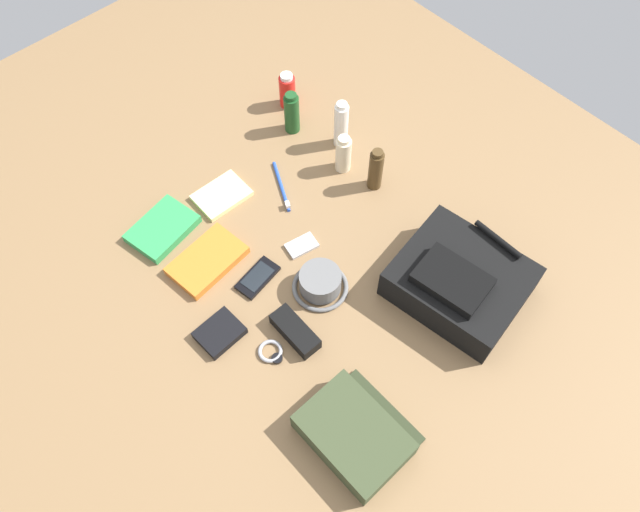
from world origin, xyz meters
name	(u,v)px	position (x,y,z in m)	size (l,w,h in m)	color
ground_plane	(320,266)	(0.00, 0.00, -0.01)	(2.64, 2.02, 0.02)	olive
backpack	(460,281)	(0.31, 0.21, 0.06)	(0.36, 0.32, 0.13)	black
toiletry_pouch	(355,434)	(0.40, -0.26, 0.03)	(0.24, 0.21, 0.07)	#384228
bucket_hat	(320,283)	(0.06, -0.05, 0.03)	(0.15, 0.15, 0.07)	slate
sunscreen_spray	(287,91)	(-0.51, 0.33, 0.06)	(0.05, 0.05, 0.12)	red
shampoo_bottle	(292,113)	(-0.42, 0.27, 0.07)	(0.05, 0.05, 0.14)	#19471E
toothpaste_tube	(341,125)	(-0.27, 0.34, 0.08)	(0.04, 0.04, 0.17)	white
lotion_bottle	(343,154)	(-0.20, 0.28, 0.06)	(0.05, 0.05, 0.13)	beige
cologne_bottle	(376,170)	(-0.09, 0.30, 0.07)	(0.04, 0.04, 0.15)	#473319
paperback_novel	(163,229)	(-0.38, -0.25, 0.01)	(0.16, 0.20, 0.03)	#2D934C
travel_guidebook	(207,261)	(-0.21, -0.22, 0.01)	(0.15, 0.21, 0.02)	orange
cell_phone	(258,278)	(-0.08, -0.15, 0.01)	(0.08, 0.13, 0.01)	black
media_player	(301,246)	(-0.07, 0.00, 0.01)	(0.07, 0.09, 0.01)	#B7B7BC
wristwatch	(271,352)	(0.11, -0.27, 0.01)	(0.07, 0.06, 0.01)	#99999E
toothbrush	(282,189)	(-0.26, 0.09, 0.01)	(0.17, 0.09, 0.02)	blue
wallet	(220,333)	(-0.02, -0.33, 0.01)	(0.09, 0.11, 0.02)	black
notepad	(222,195)	(-0.36, -0.06, 0.01)	(0.11, 0.15, 0.02)	beige
sunglasses_case	(295,331)	(0.11, -0.19, 0.02)	(0.14, 0.06, 0.04)	black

